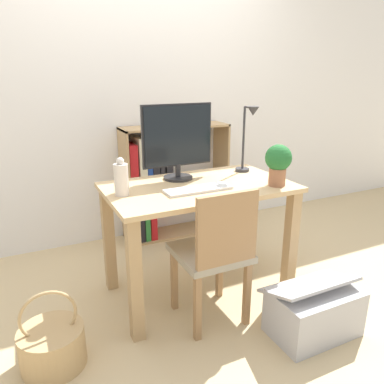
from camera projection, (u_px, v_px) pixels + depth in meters
ground_plane at (198, 289)px, 2.60m from camera, size 10.00×10.00×0.00m
wall_back at (139, 89)px, 3.17m from camera, size 8.00×0.05×2.60m
desk at (199, 208)px, 2.41m from camera, size 1.17×0.69×0.76m
monitor at (178, 139)px, 2.42m from camera, size 0.48×0.19×0.49m
keyboard at (198, 189)px, 2.25m from camera, size 0.41×0.13×0.02m
vase at (121, 179)px, 2.14m from camera, size 0.08×0.08×0.22m
desk_lamp at (248, 133)px, 2.56m from camera, size 0.10×0.19×0.46m
potted_plant at (278, 162)px, 2.31m from camera, size 0.16×0.16×0.26m
chair at (215, 251)px, 2.13m from camera, size 0.40×0.40×0.85m
bookshelf at (156, 181)px, 3.28m from camera, size 0.95×0.28×1.00m
basket at (52, 346)px, 1.90m from camera, size 0.33×0.33×0.43m
storage_box at (314, 310)px, 2.13m from camera, size 0.50×0.36×0.34m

